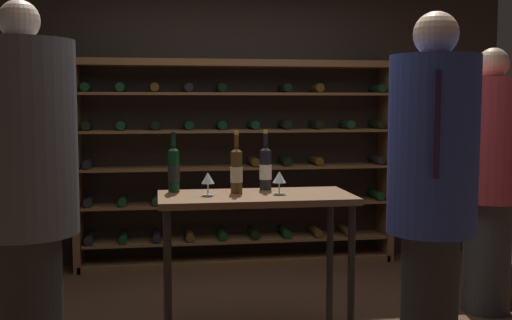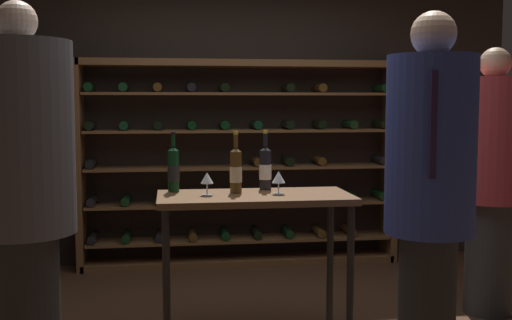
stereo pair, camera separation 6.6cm
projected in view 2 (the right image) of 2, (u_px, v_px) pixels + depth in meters
back_wall at (234, 113)px, 5.83m from camera, size 5.20×0.10×2.74m
wine_rack at (239, 164)px, 5.67m from camera, size 2.87×0.32×1.84m
tasting_table at (255, 213)px, 3.82m from camera, size 1.17×0.57×0.91m
person_guest_plum_blouse at (492, 170)px, 4.32m from camera, size 0.50×0.50×1.84m
person_host_in_suit at (430, 186)px, 3.12m from camera, size 0.44×0.44×1.91m
person_guest_khaki at (22, 186)px, 2.98m from camera, size 0.50×0.49×1.94m
display_cabinet at (17, 166)px, 5.15m from camera, size 0.44×0.36×1.89m
wine_bottle_amber_reserve at (265, 168)px, 4.01m from camera, size 0.08×0.08×0.38m
wine_bottle_black_capsule at (174, 169)px, 3.92m from camera, size 0.07×0.07×0.37m
wine_bottle_gold_foil at (236, 170)px, 3.86m from camera, size 0.08×0.08×0.38m
wine_glass_stemmed_center at (207, 179)px, 3.76m from camera, size 0.08×0.08×0.14m
wine_glass_stemmed_left at (279, 178)px, 3.81m from camera, size 0.08×0.08×0.14m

